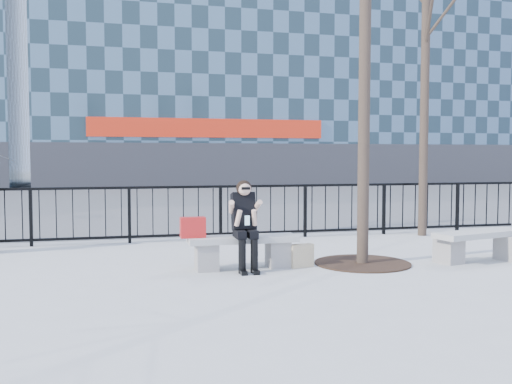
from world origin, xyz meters
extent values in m
plane|color=#A3A29D|center=(0.00, 0.00, 0.00)|extent=(120.00, 120.00, 0.00)
cube|color=#474747|center=(0.00, 15.00, 0.00)|extent=(60.00, 23.00, 0.01)
cube|color=black|center=(0.00, 3.00, 1.08)|extent=(14.00, 0.05, 0.05)
cube|color=black|center=(0.00, 3.00, 0.12)|extent=(14.00, 0.05, 0.05)
cube|color=#2D2D30|center=(3.00, 21.96, 1.20)|extent=(18.00, 0.08, 2.40)
cube|color=#B11F0B|center=(3.00, 21.90, 3.20)|extent=(12.60, 0.12, 1.00)
cube|color=#476171|center=(20.00, 27.00, 10.00)|extent=(16.00, 10.00, 20.00)
cube|color=#2D2D30|center=(20.00, 21.96, 1.20)|extent=(16.00, 0.08, 2.40)
cylinder|color=black|center=(1.90, -0.10, 3.75)|extent=(0.18, 0.18, 7.50)
cylinder|color=black|center=(4.50, 2.60, 3.50)|extent=(0.18, 0.18, 7.00)
cylinder|color=black|center=(1.90, -0.10, 0.01)|extent=(1.50, 1.50, 0.02)
cube|color=slate|center=(-0.55, 0.00, 0.20)|extent=(0.32, 0.38, 0.40)
cube|color=slate|center=(0.55, 0.00, 0.20)|extent=(0.32, 0.38, 0.40)
cube|color=gray|center=(0.00, 0.00, 0.45)|extent=(1.65, 0.46, 0.09)
cube|color=slate|center=(3.26, -0.36, 0.20)|extent=(0.32, 0.38, 0.40)
cube|color=slate|center=(4.36, -0.36, 0.20)|extent=(0.32, 0.38, 0.40)
cube|color=gray|center=(3.81, -0.36, 0.45)|extent=(1.66, 0.46, 0.09)
cube|color=red|center=(-0.75, 0.02, 0.64)|extent=(0.37, 0.18, 0.30)
cube|color=beige|center=(0.88, -0.13, 0.18)|extent=(0.40, 0.22, 0.35)
camera|label=1|loc=(-1.83, -8.30, 1.68)|focal=40.00mm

